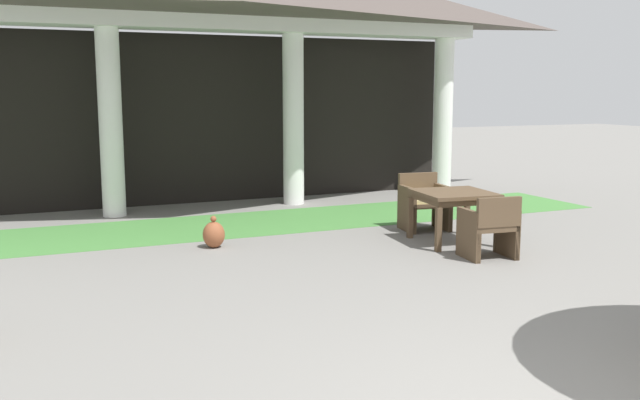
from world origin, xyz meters
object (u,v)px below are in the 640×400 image
patio_chair_mid_left_north (424,203)px  patio_table_mid_left (454,199)px  terracotta_urn (214,234)px  patio_chair_mid_left_south (489,227)px

patio_chair_mid_left_north → patio_table_mid_left: bearing=90.0°
patio_table_mid_left → terracotta_urn: patio_table_mid_left is taller
patio_table_mid_left → patio_chair_mid_left_north: size_ratio=1.29×
patio_table_mid_left → patio_chair_mid_left_south: (-0.11, -0.94, -0.22)m
patio_chair_mid_left_south → terracotta_urn: size_ratio=1.86×
patio_chair_mid_left_north → patio_chair_mid_left_south: patio_chair_mid_left_north is taller
patio_table_mid_left → patio_chair_mid_left_south: bearing=-96.9°
patio_chair_mid_left_north → terracotta_urn: bearing=5.7°
patio_table_mid_left → patio_chair_mid_left_south: size_ratio=1.34×
patio_chair_mid_left_south → terracotta_urn: patio_chair_mid_left_south is taller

